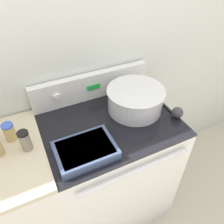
# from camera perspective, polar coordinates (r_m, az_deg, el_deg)

# --- Properties ---
(kitchen_wall) EXTENTS (8.00, 0.05, 2.50)m
(kitchen_wall) POSITION_cam_1_polar(r_m,az_deg,el_deg) (1.44, -6.65, 14.68)
(kitchen_wall) COLOR silver
(kitchen_wall) RESTS_ON ground_plane
(stove_range) EXTENTS (0.82, 0.65, 0.96)m
(stove_range) POSITION_cam_1_polar(r_m,az_deg,el_deg) (1.70, -0.39, -14.51)
(stove_range) COLOR silver
(stove_range) RESTS_ON ground_plane
(control_panel) EXTENTS (0.82, 0.07, 0.18)m
(control_panel) POSITION_cam_1_polar(r_m,az_deg,el_deg) (1.49, -5.25, 6.81)
(control_panel) COLOR silver
(control_panel) RESTS_ON stove_range
(side_counter) EXTENTS (0.59, 0.62, 0.97)m
(side_counter) POSITION_cam_1_polar(r_m,az_deg,el_deg) (1.67, -24.60, -21.75)
(side_counter) COLOR silver
(side_counter) RESTS_ON ground_plane
(mixing_bowl) EXTENTS (0.37, 0.37, 0.15)m
(mixing_bowl) POSITION_cam_1_polar(r_m,az_deg,el_deg) (1.39, 6.12, 3.57)
(mixing_bowl) COLOR silver
(mixing_bowl) RESTS_ON stove_range
(casserole_dish) EXTENTS (0.31, 0.23, 0.05)m
(casserole_dish) POSITION_cam_1_polar(r_m,az_deg,el_deg) (1.15, -6.96, -9.79)
(casserole_dish) COLOR #38476B
(casserole_dish) RESTS_ON stove_range
(ladle) EXTENTS (0.07, 0.27, 0.07)m
(ladle) POSITION_cam_1_polar(r_m,az_deg,el_deg) (1.41, 16.36, 0.05)
(ladle) COLOR #333338
(ladle) RESTS_ON stove_range
(spice_jar_black_cap) EXTENTS (0.06, 0.06, 0.12)m
(spice_jar_black_cap) POSITION_cam_1_polar(r_m,az_deg,el_deg) (1.21, -21.73, -6.97)
(spice_jar_black_cap) COLOR gray
(spice_jar_black_cap) RESTS_ON side_counter
(spice_jar_blue_cap) EXTENTS (0.06, 0.06, 0.11)m
(spice_jar_blue_cap) POSITION_cam_1_polar(r_m,az_deg,el_deg) (1.31, -25.22, -4.72)
(spice_jar_blue_cap) COLOR tan
(spice_jar_blue_cap) RESTS_ON side_counter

